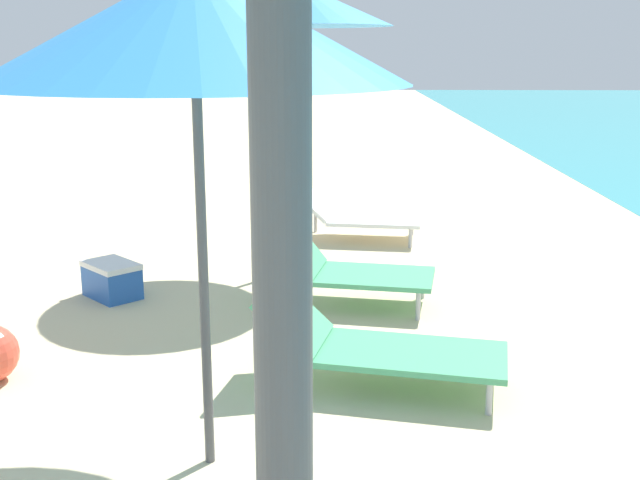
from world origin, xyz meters
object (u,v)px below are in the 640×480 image
Objects in this scene: lounger_second_shoreside at (376,344)px; cooler_box at (112,280)px; lounger_farthest_inland at (354,270)px; umbrella_second at (194,25)px; umbrella_farthest at (293,4)px; lounger_farthest_shoreside at (357,215)px.

lounger_second_shoreside is 2.83m from cooler_box.
lounger_second_shoreside is at bearing -76.58° from lounger_farthest_inland.
lounger_farthest_inland is (0.80, 2.58, -1.91)m from umbrella_second.
lounger_farthest_inland reaches higher than lounger_second_shoreside.
lounger_farthest_inland is at bearing 72.73° from umbrella_second.
umbrella_farthest reaches higher than cooler_box.
lounger_farthest_inland is at bearing 105.61° from lounger_second_shoreside.
umbrella_second is 3.66m from cooler_box.
umbrella_second is at bearing -97.81° from lounger_farthest_inland.
lounger_farthest_shoreside is at bearing 79.76° from umbrella_second.
lounger_second_shoreside reaches higher than lounger_farthest_shoreside.
lounger_farthest_inland reaches higher than lounger_farthest_shoreside.
lounger_second_shoreside reaches higher than cooler_box.
umbrella_farthest is (0.25, 3.63, 0.28)m from umbrella_second.
umbrella_second is 2.35m from lounger_second_shoreside.
umbrella_second is 3.65m from umbrella_farthest.
umbrella_second is at bearing -93.35° from lounger_farthest_shoreside.
umbrella_second is 1.92× the size of lounger_farthest_inland.
umbrella_farthest reaches higher than lounger_farthest_shoreside.
umbrella_second reaches higher than cooler_box.
umbrella_second is 5.33m from lounger_farthest_shoreside.
lounger_farthest_inland is 2.10m from cooler_box.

